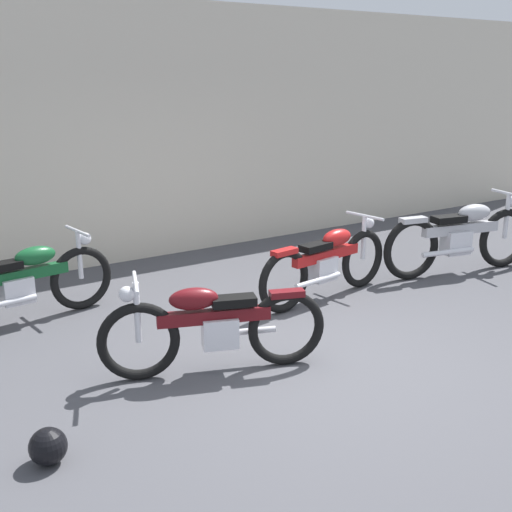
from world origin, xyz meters
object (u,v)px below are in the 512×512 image
(motorcycle_green, at_px, (23,283))
(motorcycle_red, at_px, (327,262))
(helmet, at_px, (48,446))
(motorcycle_silver, at_px, (461,236))
(motorcycle_maroon, at_px, (212,326))

(motorcycle_green, bearing_deg, motorcycle_red, -27.20)
(helmet, bearing_deg, motorcycle_silver, 13.17)
(motorcycle_maroon, distance_m, motorcycle_green, 2.29)
(motorcycle_silver, bearing_deg, helmet, -155.32)
(helmet, height_order, motorcycle_silver, motorcycle_silver)
(motorcycle_red, xyz_separation_m, motorcycle_maroon, (-1.98, -0.91, -0.01))
(helmet, bearing_deg, motorcycle_red, 22.75)
(motorcycle_red, relative_size, motorcycle_green, 1.00)
(helmet, height_order, motorcycle_green, motorcycle_green)
(helmet, height_order, motorcycle_maroon, motorcycle_maroon)
(motorcycle_maroon, xyz_separation_m, motorcycle_silver, (4.03, 0.73, 0.06))
(helmet, distance_m, motorcycle_maroon, 1.68)
(motorcycle_silver, relative_size, motorcycle_green, 1.12)
(motorcycle_maroon, height_order, motorcycle_green, motorcycle_green)
(motorcycle_red, relative_size, motorcycle_silver, 0.89)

